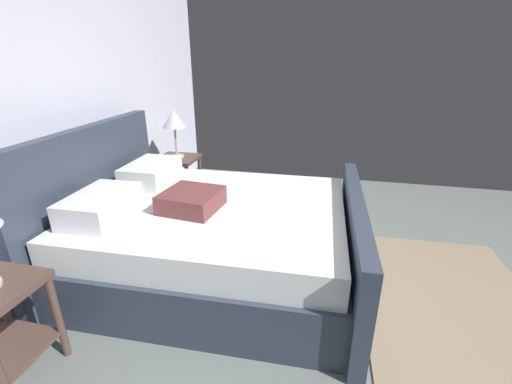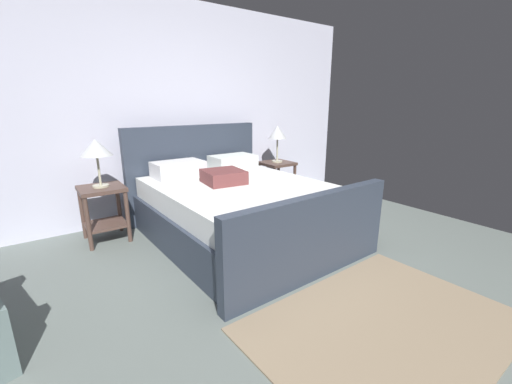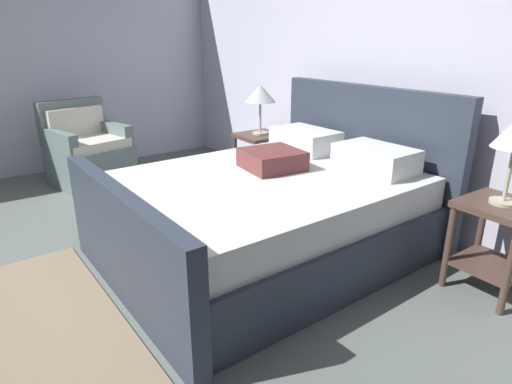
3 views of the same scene
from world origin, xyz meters
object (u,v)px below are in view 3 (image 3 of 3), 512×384
(nightstand_right, at_px, (497,233))
(table_lamp_left, at_px, (260,95))
(bed, at_px, (271,209))
(nightstand_left, at_px, (260,153))
(armchair, at_px, (87,153))

(nightstand_right, relative_size, table_lamp_left, 1.20)
(bed, bearing_deg, table_lamp_left, 147.87)
(bed, bearing_deg, nightstand_left, 147.87)
(armchair, bearing_deg, table_lamp_left, 48.54)
(bed, distance_m, table_lamp_left, 1.57)
(table_lamp_left, xyz_separation_m, armchair, (-1.26, -1.43, -0.65))
(bed, relative_size, armchair, 2.51)
(nightstand_right, xyz_separation_m, nightstand_left, (-2.43, -0.07, 0.00))
(nightstand_left, bearing_deg, armchair, -131.46)
(nightstand_left, xyz_separation_m, armchair, (-1.26, -1.43, -0.06))
(nightstand_right, xyz_separation_m, table_lamp_left, (-2.43, -0.07, 0.60))
(nightstand_right, bearing_deg, table_lamp_left, -178.30)
(nightstand_left, relative_size, armchair, 0.67)
(nightstand_left, distance_m, table_lamp_left, 0.60)
(armchair, bearing_deg, bed, 15.05)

